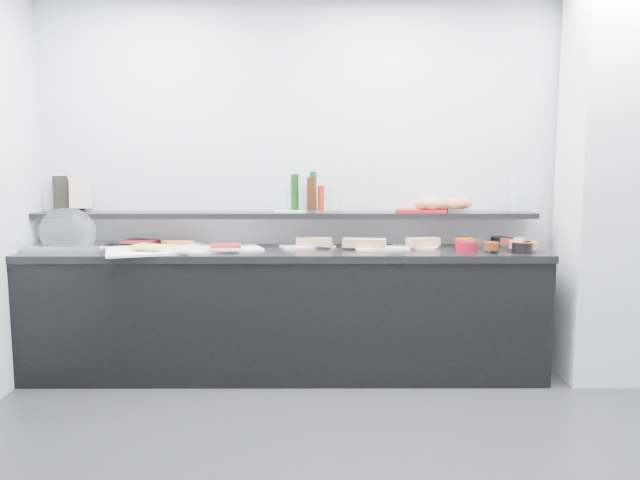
{
  "coord_description": "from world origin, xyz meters",
  "views": [
    {
      "loc": [
        -0.46,
        -2.62,
        1.51
      ],
      "look_at": [
        -0.45,
        1.45,
        1.0
      ],
      "focal_mm": 35.0,
      "sensor_mm": 36.0,
      "label": 1
    }
  ],
  "objects_px": {
    "cloche_base": "(70,246)",
    "bread_tray": "(422,210)",
    "framed_print": "(69,193)",
    "condiment_tray": "(290,211)",
    "carafe": "(514,191)",
    "sandwich_plate_mid": "(381,248)"
  },
  "relations": [
    {
      "from": "cloche_base",
      "to": "bread_tray",
      "type": "bearing_deg",
      "value": 2.08
    },
    {
      "from": "cloche_base",
      "to": "framed_print",
      "type": "relative_size",
      "value": 1.97
    },
    {
      "from": "cloche_base",
      "to": "bread_tray",
      "type": "relative_size",
      "value": 1.43
    },
    {
      "from": "framed_print",
      "to": "condiment_tray",
      "type": "xyz_separation_m",
      "value": [
        1.64,
        -0.07,
        -0.12
      ]
    },
    {
      "from": "cloche_base",
      "to": "condiment_tray",
      "type": "height_order",
      "value": "condiment_tray"
    },
    {
      "from": "condiment_tray",
      "to": "carafe",
      "type": "relative_size",
      "value": 0.76
    },
    {
      "from": "framed_print",
      "to": "condiment_tray",
      "type": "height_order",
      "value": "framed_print"
    },
    {
      "from": "sandwich_plate_mid",
      "to": "carafe",
      "type": "height_order",
      "value": "carafe"
    },
    {
      "from": "sandwich_plate_mid",
      "to": "framed_print",
      "type": "distance_m",
      "value": 2.33
    },
    {
      "from": "bread_tray",
      "to": "cloche_base",
      "type": "bearing_deg",
      "value": -161.12
    },
    {
      "from": "bread_tray",
      "to": "carafe",
      "type": "bearing_deg",
      "value": 10.49
    },
    {
      "from": "framed_print",
      "to": "bread_tray",
      "type": "relative_size",
      "value": 0.73
    },
    {
      "from": "sandwich_plate_mid",
      "to": "bread_tray",
      "type": "height_order",
      "value": "bread_tray"
    },
    {
      "from": "cloche_base",
      "to": "carafe",
      "type": "bearing_deg",
      "value": 0.35
    },
    {
      "from": "sandwich_plate_mid",
      "to": "carafe",
      "type": "bearing_deg",
      "value": -1.34
    },
    {
      "from": "condiment_tray",
      "to": "carafe",
      "type": "distance_m",
      "value": 1.62
    },
    {
      "from": "sandwich_plate_mid",
      "to": "cloche_base",
      "type": "bearing_deg",
      "value": 169.72
    },
    {
      "from": "carafe",
      "to": "framed_print",
      "type": "bearing_deg",
      "value": 177.73
    },
    {
      "from": "cloche_base",
      "to": "carafe",
      "type": "height_order",
      "value": "carafe"
    },
    {
      "from": "bread_tray",
      "to": "carafe",
      "type": "distance_m",
      "value": 0.67
    },
    {
      "from": "carafe",
      "to": "bread_tray",
      "type": "bearing_deg",
      "value": 175.72
    },
    {
      "from": "bread_tray",
      "to": "carafe",
      "type": "relative_size",
      "value": 1.19
    }
  ]
}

